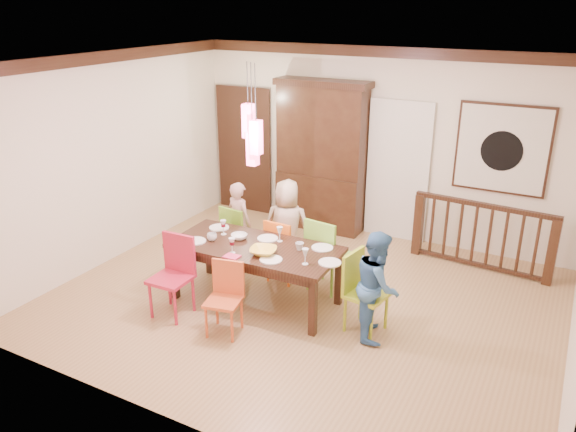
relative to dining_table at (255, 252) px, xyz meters
The scene contains 36 objects.
floor 0.90m from the dining_table, 30.86° to the left, with size 6.00×6.00×0.00m, color #A0794D.
ceiling 2.32m from the dining_table, 30.86° to the left, with size 6.00×6.00×0.00m, color white.
wall_back 2.96m from the dining_table, 79.56° to the left, with size 6.00×6.00×0.00m, color silver.
wall_left 2.62m from the dining_table, behind, with size 5.00×5.00×0.00m, color silver.
crown_molding 2.24m from the dining_table, 30.86° to the left, with size 6.00×5.00×0.16m, color black, non-canonical shape.
panel_door 3.36m from the dining_table, 124.30° to the left, with size 1.04×0.07×2.24m, color black.
white_doorway 2.93m from the dining_table, 72.64° to the left, with size 0.97×0.05×2.22m, color silver.
painting 3.73m from the dining_table, 50.09° to the left, with size 1.25×0.06×1.25m.
pendant_cluster 1.44m from the dining_table, 32.01° to the right, with size 0.27×0.21×1.14m.
dining_table is the anchor object (origin of this frame).
chair_far_left 1.11m from the dining_table, 132.74° to the left, with size 0.44×0.44×0.88m.
chair_far_mid 0.69m from the dining_table, 86.89° to the left, with size 0.41×0.41×0.88m.
chair_far_right 0.97m from the dining_table, 47.67° to the left, with size 0.50×0.50×0.99m.
chair_near_left 1.04m from the dining_table, 132.99° to the right, with size 0.45×0.45×0.97m.
chair_near_mid 0.82m from the dining_table, 85.18° to the right, with size 0.45×0.45×0.83m.
chair_end_right 1.45m from the dining_table, ahead, with size 0.48×0.48×0.93m.
china_hutch 2.68m from the dining_table, 97.50° to the left, with size 1.52×0.46×2.40m.
balustrade 3.21m from the dining_table, 44.85° to the left, with size 1.94×0.22×0.96m.
person_far_left 1.19m from the dining_table, 132.13° to the left, with size 0.43×0.28×1.18m, color beige.
person_far_mid 0.89m from the dining_table, 92.45° to the left, with size 0.65×0.42×1.32m, color tan.
person_end_right 1.57m from the dining_table, ahead, with size 0.60×0.47×1.24m, color teal.
serving_bowl 0.29m from the dining_table, 37.08° to the right, with size 0.31×0.31×0.08m, color yellow.
small_bowl 0.31m from the dining_table, 164.40° to the left, with size 0.21×0.21×0.06m, color white.
cup_left 0.57m from the dining_table, 167.88° to the right, with size 0.12×0.12×0.09m, color silver.
cup_right 0.57m from the dining_table, 15.49° to the left, with size 0.10×0.10×0.09m, color silver.
plate_far_left 0.75m from the dining_table, 160.11° to the left, with size 0.26×0.26×0.01m, color white.
plate_far_mid 0.27m from the dining_table, 81.99° to the left, with size 0.26×0.26×0.01m, color white.
plate_far_right 0.82m from the dining_table, 22.55° to the left, with size 0.26×0.26×0.01m, color white.
plate_near_left 0.75m from the dining_table, 160.96° to the right, with size 0.26×0.26×0.01m, color white.
plate_near_mid 0.47m from the dining_table, 35.09° to the right, with size 0.26×0.26×0.01m, color white.
plate_end_right 1.00m from the dining_table, ahead, with size 0.26×0.26×0.01m, color white.
wine_glass_a 0.57m from the dining_table, 168.15° to the left, with size 0.08×0.08×0.19m, color #590C19, non-canonical shape.
wine_glass_b 0.37m from the dining_table, 52.02° to the left, with size 0.08×0.08×0.19m, color silver, non-canonical shape.
wine_glass_c 0.38m from the dining_table, 112.18° to the right, with size 0.08×0.08×0.19m, color #590C19, non-canonical shape.
wine_glass_d 0.80m from the dining_table, 12.59° to the right, with size 0.08×0.08×0.19m, color silver, non-canonical shape.
napkin 0.42m from the dining_table, 99.38° to the right, with size 0.18×0.14×0.01m, color #D83359.
Camera 1 is at (2.76, -5.57, 3.53)m, focal length 35.00 mm.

